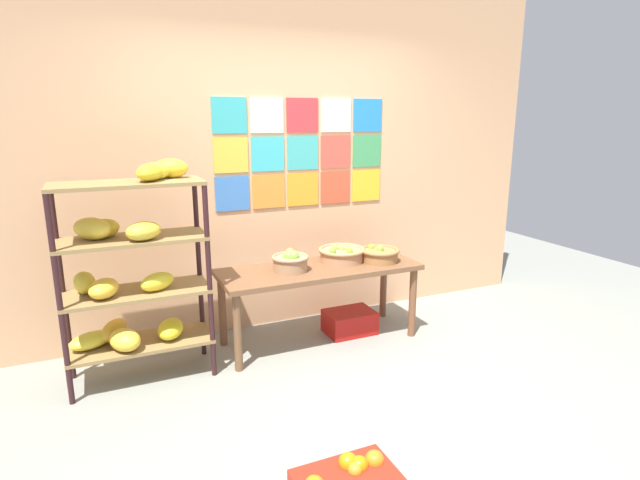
{
  "coord_description": "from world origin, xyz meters",
  "views": [
    {
      "loc": [
        -1.43,
        -2.5,
        1.8
      ],
      "look_at": [
        0.04,
        0.8,
        0.92
      ],
      "focal_mm": 28.53,
      "sensor_mm": 36.0,
      "label": 1
    }
  ],
  "objects_px": {
    "display_table": "(319,276)",
    "produce_crate_under_table": "(350,322)",
    "fruit_basket_back_left": "(290,261)",
    "fruit_basket_left": "(342,254)",
    "banana_shelf_unit": "(130,267)",
    "fruit_basket_right": "(380,254)"
  },
  "relations": [
    {
      "from": "display_table",
      "to": "produce_crate_under_table",
      "type": "bearing_deg",
      "value": 6.3
    },
    {
      "from": "banana_shelf_unit",
      "to": "fruit_basket_right",
      "type": "height_order",
      "value": "banana_shelf_unit"
    },
    {
      "from": "produce_crate_under_table",
      "to": "fruit_basket_right",
      "type": "bearing_deg",
      "value": -20.54
    },
    {
      "from": "fruit_basket_left",
      "to": "fruit_basket_right",
      "type": "relative_size",
      "value": 1.18
    },
    {
      "from": "display_table",
      "to": "fruit_basket_back_left",
      "type": "xyz_separation_m",
      "value": [
        -0.25,
        -0.0,
        0.15
      ]
    },
    {
      "from": "banana_shelf_unit",
      "to": "produce_crate_under_table",
      "type": "xyz_separation_m",
      "value": [
        1.71,
        0.08,
        -0.72
      ]
    },
    {
      "from": "banana_shelf_unit",
      "to": "produce_crate_under_table",
      "type": "distance_m",
      "value": 1.85
    },
    {
      "from": "banana_shelf_unit",
      "to": "fruit_basket_back_left",
      "type": "height_order",
      "value": "banana_shelf_unit"
    },
    {
      "from": "fruit_basket_back_left",
      "to": "fruit_basket_right",
      "type": "distance_m",
      "value": 0.77
    },
    {
      "from": "banana_shelf_unit",
      "to": "fruit_basket_right",
      "type": "bearing_deg",
      "value": -0.25
    },
    {
      "from": "display_table",
      "to": "fruit_basket_back_left",
      "type": "bearing_deg",
      "value": -179.88
    },
    {
      "from": "fruit_basket_back_left",
      "to": "fruit_basket_right",
      "type": "relative_size",
      "value": 0.88
    },
    {
      "from": "fruit_basket_right",
      "to": "produce_crate_under_table",
      "type": "xyz_separation_m",
      "value": [
        -0.23,
        0.08,
        -0.59
      ]
    },
    {
      "from": "fruit_basket_right",
      "to": "produce_crate_under_table",
      "type": "distance_m",
      "value": 0.64
    },
    {
      "from": "fruit_basket_right",
      "to": "produce_crate_under_table",
      "type": "relative_size",
      "value": 0.8
    },
    {
      "from": "banana_shelf_unit",
      "to": "fruit_basket_back_left",
      "type": "bearing_deg",
      "value": 2.12
    },
    {
      "from": "banana_shelf_unit",
      "to": "fruit_basket_back_left",
      "type": "xyz_separation_m",
      "value": [
        1.16,
        0.04,
        -0.11
      ]
    },
    {
      "from": "display_table",
      "to": "fruit_basket_back_left",
      "type": "relative_size",
      "value": 5.54
    },
    {
      "from": "fruit_basket_right",
      "to": "display_table",
      "type": "bearing_deg",
      "value": 174.32
    },
    {
      "from": "fruit_basket_back_left",
      "to": "produce_crate_under_table",
      "type": "relative_size",
      "value": 0.71
    },
    {
      "from": "banana_shelf_unit",
      "to": "fruit_basket_left",
      "type": "bearing_deg",
      "value": 4.17
    },
    {
      "from": "fruit_basket_left",
      "to": "produce_crate_under_table",
      "type": "distance_m",
      "value": 0.6
    }
  ]
}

